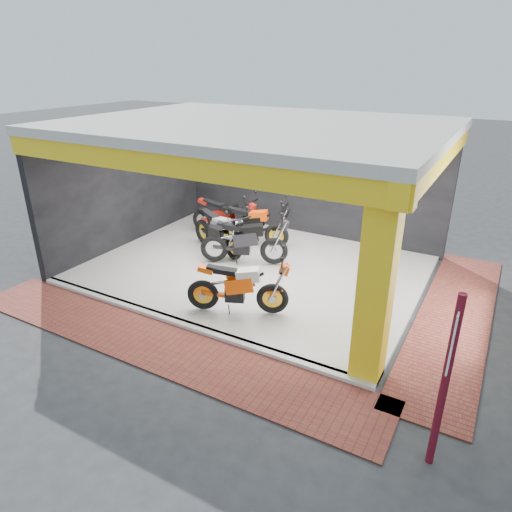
{
  "coord_description": "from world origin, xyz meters",
  "views": [
    {
      "loc": [
        5.23,
        -7.19,
        4.98
      ],
      "look_at": [
        0.6,
        1.02,
        0.9
      ],
      "focal_mm": 32.0,
      "sensor_mm": 36.0,
      "label": 1
    }
  ],
  "objects": [
    {
      "name": "ground",
      "position": [
        0.0,
        0.0,
        0.0
      ],
      "size": [
        80.0,
        80.0,
        0.0
      ],
      "primitive_type": "plane",
      "color": "#2D2D30",
      "rests_on": "ground"
    },
    {
      "name": "corner_column",
      "position": [
        3.75,
        -0.75,
        1.75
      ],
      "size": [
        0.5,
        0.5,
        3.5
      ],
      "primitive_type": "cube",
      "color": "yellow",
      "rests_on": "ground"
    },
    {
      "name": "floor_kerb",
      "position": [
        0.0,
        -1.02,
        0.05
      ],
      "size": [
        8.0,
        0.2,
        0.1
      ],
      "primitive_type": "cube",
      "color": "white",
      "rests_on": "ground"
    },
    {
      "name": "moto_hero",
      "position": [
        1.47,
        0.15,
        0.79
      ],
      "size": [
        2.39,
        1.64,
        1.37
      ],
      "primitive_type": null,
      "rotation": [
        0.0,
        0.0,
        0.4
      ],
      "color": "#FF560A",
      "rests_on": "showroom_floor"
    },
    {
      "name": "signpost",
      "position": [
        5.03,
        -2.09,
        1.4
      ],
      "size": [
        0.1,
        0.36,
        2.55
      ],
      "rotation": [
        0.0,
        0.0,
        -0.0
      ],
      "color": "maroon",
      "rests_on": "ground"
    },
    {
      "name": "header_beam_front",
      "position": [
        0.0,
        -1.0,
        3.3
      ],
      "size": [
        8.4,
        0.3,
        0.4
      ],
      "primitive_type": "cube",
      "color": "yellow",
      "rests_on": "corner_column"
    },
    {
      "name": "moto_row_a",
      "position": [
        -0.7,
        2.11,
        0.8
      ],
      "size": [
        2.46,
        1.67,
        1.41
      ],
      "primitive_type": null,
      "rotation": [
        0.0,
        0.0,
        -0.39
      ],
      "color": "black",
      "rests_on": "showroom_floor"
    },
    {
      "name": "left_wall",
      "position": [
        -4.1,
        2.0,
        1.75
      ],
      "size": [
        0.2,
        6.2,
        3.5
      ],
      "primitive_type": "cube",
      "color": "black",
      "rests_on": "ground"
    },
    {
      "name": "header_beam_right",
      "position": [
        4.0,
        2.0,
        3.3
      ],
      "size": [
        0.3,
        6.4,
        0.4
      ],
      "primitive_type": "cube",
      "color": "yellow",
      "rests_on": "corner_column"
    },
    {
      "name": "paver_right",
      "position": [
        4.8,
        2.0,
        0.01
      ],
      "size": [
        1.4,
        7.0,
        0.03
      ],
      "primitive_type": "cube",
      "color": "brown",
      "rests_on": "ground"
    },
    {
      "name": "back_wall",
      "position": [
        0.0,
        5.1,
        1.75
      ],
      "size": [
        8.2,
        0.2,
        3.5
      ],
      "primitive_type": "cube",
      "color": "black",
      "rests_on": "ground"
    },
    {
      "name": "moto_row_d",
      "position": [
        -1.15,
        3.45,
        0.8
      ],
      "size": [
        2.31,
        0.86,
        1.41
      ],
      "primitive_type": null,
      "rotation": [
        0.0,
        0.0,
        -0.0
      ],
      "color": "#B11A12",
      "rests_on": "showroom_floor"
    },
    {
      "name": "showroom_ceiling",
      "position": [
        0.0,
        2.0,
        3.6
      ],
      "size": [
        8.4,
        6.4,
        0.2
      ],
      "primitive_type": "cube",
      "color": "beige",
      "rests_on": "corner_column"
    },
    {
      "name": "moto_row_b",
      "position": [
        0.36,
        2.36,
        0.83
      ],
      "size": [
        2.54,
        1.76,
        1.46
      ],
      "primitive_type": null,
      "rotation": [
        0.0,
        0.0,
        0.41
      ],
      "color": "black",
      "rests_on": "showroom_floor"
    },
    {
      "name": "paver_front",
      "position": [
        0.0,
        -1.8,
        0.01
      ],
      "size": [
        9.0,
        1.4,
        0.03
      ],
      "primitive_type": "cube",
      "color": "brown",
      "rests_on": "ground"
    },
    {
      "name": "showroom_floor",
      "position": [
        0.0,
        2.0,
        0.05
      ],
      "size": [
        8.0,
        6.0,
        0.1
      ],
      "primitive_type": "cube",
      "color": "white",
      "rests_on": "ground"
    },
    {
      "name": "moto_row_c",
      "position": [
        -0.1,
        3.41,
        0.81
      ],
      "size": [
        2.47,
        1.36,
        1.43
      ],
      "primitive_type": null,
      "rotation": [
        0.0,
        0.0,
        0.22
      ],
      "color": "black",
      "rests_on": "showroom_floor"
    }
  ]
}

